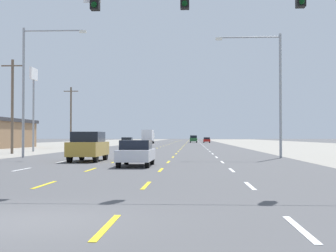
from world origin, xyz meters
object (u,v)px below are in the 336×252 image
object	(u,v)px
streetlight_right_row_0	(273,84)
hatchback_far_left_mid	(127,142)
sedan_center_turn_nearest	(136,153)
suv_inner_left_near	(88,146)
suv_inner_right_farther	(193,139)
pole_sign_left_row_1	(34,89)
box_truck_far_left_midfar	(148,136)
streetlight_left_row_0	(30,81)
sedan_far_right_far	(207,140)

from	to	relation	value
streetlight_right_row_0	hatchback_far_left_mid	bearing A→B (deg)	112.98
sedan_center_turn_nearest	suv_inner_left_near	distance (m)	6.48
suv_inner_right_farther	pole_sign_left_row_1	world-z (taller)	pole_sign_left_row_1
box_truck_far_left_midfar	suv_inner_right_farther	bearing A→B (deg)	60.40
suv_inner_left_near	suv_inner_right_farther	size ratio (longest dim) A/B	1.00
box_truck_far_left_midfar	pole_sign_left_row_1	bearing A→B (deg)	-97.03
box_truck_far_left_midfar	suv_inner_left_near	bearing A→B (deg)	-87.58
hatchback_far_left_mid	box_truck_far_left_midfar	bearing A→B (deg)	89.79
streetlight_left_row_0	suv_inner_left_near	bearing A→B (deg)	-43.12
suv_inner_right_farther	streetlight_right_row_0	size ratio (longest dim) A/B	0.51
suv_inner_left_near	box_truck_far_left_midfar	xyz separation A→B (m)	(-3.38, 80.11, 0.81)
sedan_center_turn_nearest	sedan_far_right_far	distance (m)	103.08
suv_inner_right_farther	sedan_center_turn_nearest	bearing A→B (deg)	-91.89
suv_inner_right_farther	streetlight_left_row_0	distance (m)	94.42
sedan_far_right_far	suv_inner_right_farther	size ratio (longest dim) A/B	0.92
suv_inner_left_near	hatchback_far_left_mid	xyz separation A→B (m)	(-3.51, 45.07, -0.24)
hatchback_far_left_mid	suv_inner_right_farther	distance (m)	54.89
box_truck_far_left_midfar	sedan_far_right_far	world-z (taller)	box_truck_far_left_midfar
suv_inner_right_farther	sedan_far_right_far	bearing A→B (deg)	-19.21
suv_inner_left_near	hatchback_far_left_mid	bearing A→B (deg)	94.45
suv_inner_right_farther	pole_sign_left_row_1	distance (m)	80.51
pole_sign_left_row_1	streetlight_right_row_0	distance (m)	28.37
suv_inner_left_near	suv_inner_right_farther	bearing A→B (deg)	85.79
streetlight_left_row_0	pole_sign_left_row_1	bearing A→B (deg)	107.66
sedan_far_right_far	suv_inner_right_farther	world-z (taller)	suv_inner_right_farther
sedan_center_turn_nearest	pole_sign_left_row_1	xyz separation A→B (m)	(-14.57, 25.84, 6.20)
box_truck_far_left_midfar	pole_sign_left_row_1	distance (m)	60.14
box_truck_far_left_midfar	pole_sign_left_row_1	size ratio (longest dim) A/B	0.77
box_truck_far_left_midfar	suv_inner_right_farther	distance (m)	21.61
sedan_center_turn_nearest	streetlight_left_row_0	distance (m)	15.45
sedan_far_right_far	pole_sign_left_row_1	xyz separation A→B (m)	(-21.55, -77.00, 6.20)
box_truck_far_left_midfar	suv_inner_right_farther	world-z (taller)	box_truck_far_left_midfar
suv_inner_left_near	pole_sign_left_row_1	bearing A→B (deg)	117.44
hatchback_far_left_mid	streetlight_left_row_0	size ratio (longest dim) A/B	0.38
sedan_far_right_far	suv_inner_right_farther	bearing A→B (deg)	160.79
sedan_center_turn_nearest	suv_inner_right_farther	bearing A→B (deg)	88.11
box_truck_far_left_midfar	sedan_far_right_far	xyz separation A→B (m)	(14.22, 17.54, -1.08)
sedan_center_turn_nearest	pole_sign_left_row_1	world-z (taller)	pole_sign_left_row_1
sedan_center_turn_nearest	suv_inner_left_near	xyz separation A→B (m)	(-3.85, 5.20, 0.27)
pole_sign_left_row_1	streetlight_left_row_0	world-z (taller)	streetlight_left_row_0
suv_inner_right_farther	streetlight_right_row_0	world-z (taller)	streetlight_right_row_0
sedan_far_right_far	streetlight_left_row_0	xyz separation A→B (m)	(-16.74, -92.11, 5.32)
suv_inner_right_farther	streetlight_right_row_0	distance (m)	93.66
hatchback_far_left_mid	streetlight_left_row_0	world-z (taller)	streetlight_left_row_0
hatchback_far_left_mid	pole_sign_left_row_1	distance (m)	26.21
sedan_center_turn_nearest	suv_inner_right_farther	distance (m)	104.14
suv_inner_right_farther	streetlight_left_row_0	size ratio (longest dim) A/B	0.47
hatchback_far_left_mid	box_truck_far_left_midfar	xyz separation A→B (m)	(0.13, 35.04, 1.05)
pole_sign_left_row_1	streetlight_left_row_0	xyz separation A→B (m)	(4.81, -15.11, -0.88)
streetlight_right_row_0	streetlight_left_row_0	bearing A→B (deg)	180.00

